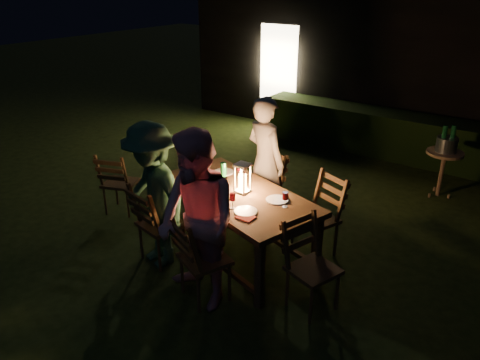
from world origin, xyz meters
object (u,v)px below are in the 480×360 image
Objects in this scene: chair_end at (311,282)px; ice_bucket at (447,145)px; chair_near_right at (203,272)px; bottle_bucket_b at (452,141)px; chair_far_right at (316,230)px; person_opp_right at (197,222)px; chair_spare at (121,193)px; side_table at (444,157)px; person_house_side at (265,161)px; bottle_table at (223,174)px; bottle_bucket_a at (443,141)px; person_opp_left at (153,196)px; lantern at (243,180)px; dining_table at (236,198)px; chair_far_left at (262,201)px; chair_near_left at (161,237)px.

chair_end is 3.31× the size of ice_bucket.
chair_near_right is 3.22× the size of bottle_bucket_b.
person_opp_right is at bearing 91.75° from chair_far_right.
side_table is at bearing 20.72° from chair_spare.
person_house_side is 0.85m from bottle_table.
bottle_bucket_a is (-0.05, -0.04, 0.24)m from side_table.
person_house_side is 2.81m from ice_bucket.
chair_near_right is 0.60× the size of person_opp_left.
person_opp_left is 4.38m from ice_bucket.
person_opp_left is 4.32m from bottle_bucket_a.
lantern is (0.73, 0.69, 0.14)m from person_opp_left.
dining_table is 7.90× the size of bottle_table.
chair_near_right is 0.61m from person_opp_right.
dining_table is 3.08× the size of side_table.
chair_far_left is 1.11m from lantern.
person_opp_right reaches higher than chair_end.
bottle_bucket_b is (1.54, 3.12, -0.12)m from lantern.
chair_far_right is (0.54, 1.45, 0.00)m from chair_near_right.
bottle_table is 3.54m from ice_bucket.
chair_end is (1.38, -1.22, -0.01)m from chair_far_left.
bottle_bucket_b is at bearing -107.34° from chair_far_left.
side_table is (1.35, 3.98, 0.32)m from chair_near_right.
dining_table is 2.04m from chair_spare.
chair_far_right is 2.67m from bottle_bucket_a.
bottle_bucket_b reaches higher than chair_near_right.
chair_far_right is 3.22× the size of bottle_bucket_a.
chair_far_left is 2.90m from ice_bucket.
person_opp_left is 4.38m from side_table.
ice_bucket is (2.22, 3.77, -0.03)m from person_opp_left.
chair_near_left is 4.36m from ice_bucket.
chair_near_left is at bearing -43.98° from chair_spare.
person_house_side is 0.94× the size of person_opp_right.
chair_far_left is at bearing -113.31° from chair_end.
dining_table is 2.14× the size of chair_near_right.
chair_near_right is 4.30m from bottle_bucket_b.
person_opp_left is at bearing -120.17° from bottle_bucket_a.
chair_near_left is (-0.65, -0.61, -0.44)m from dining_table.
bottle_bucket_a reaches higher than side_table.
chair_spare is 0.52× the size of person_opp_right.
person_opp_left is 5.35× the size of bottle_bucket_a.
person_opp_right is 5.76× the size of bottle_bucket_a.
chair_near_left is 3.24× the size of bottle_bucket_a.
chair_near_left is 0.54m from person_opp_left.
chair_far_right is at bearing -107.54° from side_table.
ice_bucket is at bearing 93.93° from chair_near_right.
side_table is (1.75, 2.20, -0.24)m from person_house_side.
chair_far_left is at bearing -128.34° from bottle_bucket_b.
ice_bucket is at bearing 76.26° from person_opp_left.
chair_near_right reaches higher than ice_bucket.
lantern is 1.09× the size of bottle_bucket_b.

